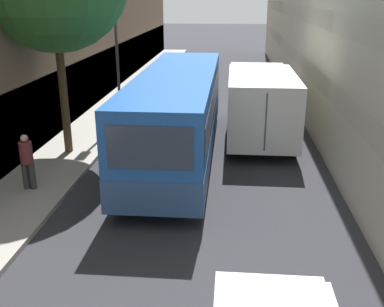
{
  "coord_description": "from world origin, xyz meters",
  "views": [
    {
      "loc": [
        0.96,
        -1.42,
        5.51
      ],
      "look_at": [
        -0.0,
        9.53,
        1.6
      ],
      "focal_mm": 42.0,
      "sensor_mm": 36.0,
      "label": 1
    }
  ],
  "objects_px": {
    "panel_van": "(181,70)",
    "pedestrian": "(27,160)",
    "box_truck": "(260,100)",
    "bus": "(178,113)",
    "street_lamp": "(114,0)"
  },
  "relations": [
    {
      "from": "box_truck",
      "to": "street_lamp",
      "type": "xyz_separation_m",
      "value": [
        -6.04,
        1.23,
        3.76
      ]
    },
    {
      "from": "panel_van",
      "to": "pedestrian",
      "type": "bearing_deg",
      "value": -99.12
    },
    {
      "from": "panel_van",
      "to": "pedestrian",
      "type": "height_order",
      "value": "panel_van"
    },
    {
      "from": "panel_van",
      "to": "pedestrian",
      "type": "xyz_separation_m",
      "value": [
        -2.61,
        -16.25,
        -0.01
      ]
    },
    {
      "from": "box_truck",
      "to": "pedestrian",
      "type": "distance_m",
      "value": 9.32
    },
    {
      "from": "street_lamp",
      "to": "box_truck",
      "type": "bearing_deg",
      "value": -11.54
    },
    {
      "from": "pedestrian",
      "to": "panel_van",
      "type": "bearing_deg",
      "value": 80.88
    },
    {
      "from": "bus",
      "to": "box_truck",
      "type": "xyz_separation_m",
      "value": [
        2.98,
        2.77,
        -0.1
      ]
    },
    {
      "from": "box_truck",
      "to": "street_lamp",
      "type": "distance_m",
      "value": 7.22
    },
    {
      "from": "panel_van",
      "to": "box_truck",
      "type": "bearing_deg",
      "value": -66.67
    },
    {
      "from": "bus",
      "to": "pedestrian",
      "type": "relative_size",
      "value": 6.61
    },
    {
      "from": "bus",
      "to": "street_lamp",
      "type": "xyz_separation_m",
      "value": [
        -3.05,
        4.0,
        3.66
      ]
    },
    {
      "from": "box_truck",
      "to": "street_lamp",
      "type": "bearing_deg",
      "value": 168.46
    },
    {
      "from": "street_lamp",
      "to": "bus",
      "type": "bearing_deg",
      "value": -52.64
    },
    {
      "from": "bus",
      "to": "street_lamp",
      "type": "distance_m",
      "value": 6.22
    }
  ]
}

